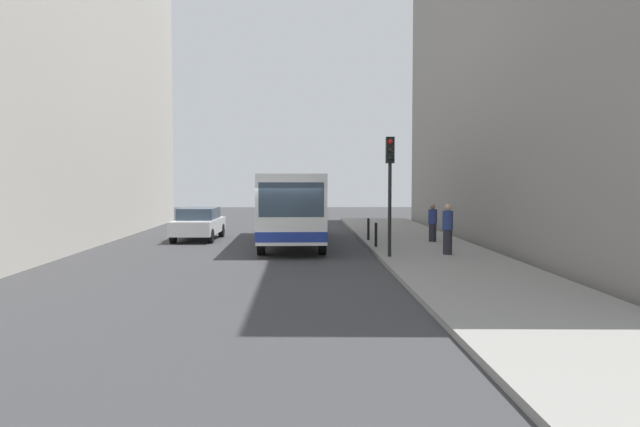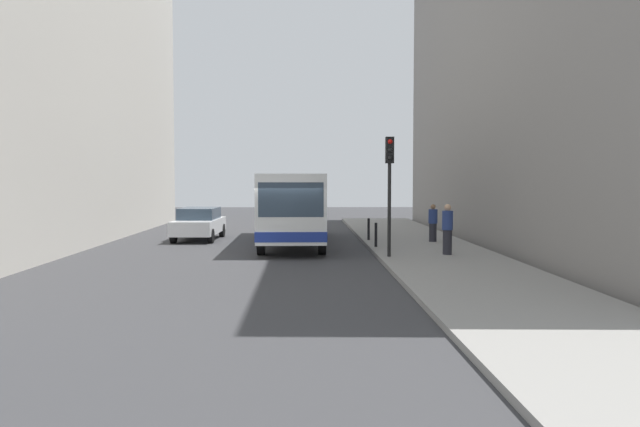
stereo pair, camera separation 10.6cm
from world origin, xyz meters
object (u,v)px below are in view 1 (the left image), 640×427
at_px(bollard_near, 376,235).
at_px(pedestrian_near_signal, 448,229).
at_px(bus, 292,204).
at_px(bollard_mid, 368,229).
at_px(pedestrian_mid_sidewalk, 433,223).
at_px(traffic_light, 390,173).
at_px(car_beside_bus, 199,223).

relative_size(bollard_near, pedestrian_near_signal, 0.53).
relative_size(bus, bollard_mid, 11.61).
bearing_deg(pedestrian_mid_sidewalk, pedestrian_near_signal, -147.42).
relative_size(traffic_light, bollard_near, 4.32).
distance_m(bollard_near, pedestrian_mid_sidewalk, 3.35).
distance_m(traffic_light, bollard_mid, 6.38).
height_order(traffic_light, pedestrian_mid_sidewalk, traffic_light).
distance_m(bus, car_beside_bus, 4.83).
bearing_deg(traffic_light, pedestrian_mid_sidewalk, 63.52).
distance_m(car_beside_bus, bollard_mid, 7.87).
xyz_separation_m(bollard_mid, pedestrian_near_signal, (2.23, -5.39, 0.42)).
bearing_deg(traffic_light, bus, 120.23).
bearing_deg(pedestrian_near_signal, bollard_mid, 93.91).
bearing_deg(car_beside_bus, bollard_near, 151.02).
height_order(bollard_mid, pedestrian_near_signal, pedestrian_near_signal).
xyz_separation_m(car_beside_bus, bollard_near, (7.66, -4.61, -0.16)).
relative_size(bus, bollard_near, 11.61).
height_order(traffic_light, bollard_mid, traffic_light).
height_order(bollard_near, bollard_mid, same).
bearing_deg(bollard_near, traffic_light, -88.16).
bearing_deg(bollard_mid, pedestrian_near_signal, -67.51).
height_order(bollard_near, pedestrian_mid_sidewalk, pedestrian_mid_sidewalk).
height_order(car_beside_bus, bollard_mid, car_beside_bus).
xyz_separation_m(traffic_light, pedestrian_near_signal, (2.13, 0.53, -1.96)).
xyz_separation_m(car_beside_bus, pedestrian_near_signal, (9.89, -7.20, 0.26)).
bearing_deg(pedestrian_near_signal, bus, 117.59).
height_order(car_beside_bus, pedestrian_near_signal, pedestrian_near_signal).
bearing_deg(pedestrian_mid_sidewalk, bollard_mid, 111.30).
bearing_deg(bollard_near, car_beside_bus, 148.96).
xyz_separation_m(bollard_near, bollard_mid, (0.00, 2.80, 0.00)).
distance_m(bollard_mid, pedestrian_near_signal, 5.85).
bearing_deg(car_beside_bus, traffic_light, 137.17).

